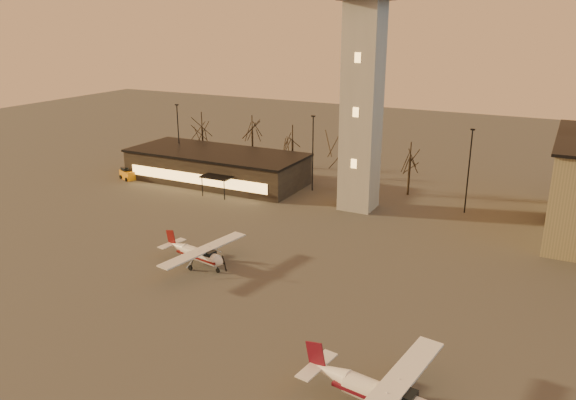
{
  "coord_description": "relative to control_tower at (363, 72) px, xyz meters",
  "views": [
    {
      "loc": [
        22.02,
        -31.89,
        22.14
      ],
      "look_at": [
        -0.93,
        13.0,
        5.75
      ],
      "focal_mm": 35.0,
      "sensor_mm": 36.0,
      "label": 1
    }
  ],
  "objects": [
    {
      "name": "tree_row",
      "position": [
        -13.7,
        9.16,
        -10.39
      ],
      "size": [
        37.2,
        9.2,
        8.8
      ],
      "color": "black",
      "rests_on": "ground"
    },
    {
      "name": "cessna_front",
      "position": [
        14.66,
        -35.06,
        -15.21
      ],
      "size": [
        9.4,
        11.85,
        3.25
      ],
      "rotation": [
        0.0,
        0.0,
        -0.14
      ],
      "color": "white",
      "rests_on": "ground"
    },
    {
      "name": "cessna_rear",
      "position": [
        -6.89,
        -22.93,
        -15.37
      ],
      "size": [
        8.07,
        10.16,
        2.79
      ],
      "rotation": [
        0.0,
        0.0,
        -0.17
      ],
      "color": "silver",
      "rests_on": "ground"
    },
    {
      "name": "light_poles",
      "position": [
        0.5,
        1.0,
        -10.92
      ],
      "size": [
        58.5,
        12.25,
        10.14
      ],
      "color": "black",
      "rests_on": "ground"
    },
    {
      "name": "control_tower",
      "position": [
        0.0,
        0.0,
        0.0
      ],
      "size": [
        6.8,
        6.8,
        32.6
      ],
      "color": "#9C9A94",
      "rests_on": "ground"
    },
    {
      "name": "terminal",
      "position": [
        -21.99,
        1.98,
        -14.17
      ],
      "size": [
        25.4,
        12.2,
        4.3
      ],
      "color": "black",
      "rests_on": "ground"
    },
    {
      "name": "service_cart",
      "position": [
        -34.05,
        -2.98,
        -15.68
      ],
      "size": [
        3.0,
        2.44,
        1.68
      ],
      "rotation": [
        0.0,
        0.0,
        -0.39
      ],
      "color": "orange",
      "rests_on": "ground"
    },
    {
      "name": "ground",
      "position": [
        0.0,
        -30.0,
        -16.33
      ],
      "size": [
        220.0,
        220.0,
        0.0
      ],
      "primitive_type": "plane",
      "color": "#3D3B38",
      "rests_on": "ground"
    }
  ]
}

